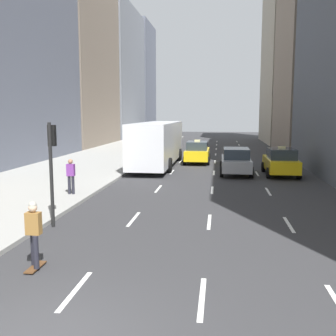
{
  "coord_description": "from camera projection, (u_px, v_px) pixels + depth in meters",
  "views": [
    {
      "loc": [
        2.9,
        -5.9,
        3.88
      ],
      "look_at": [
        0.81,
        10.16,
        1.64
      ],
      "focal_mm": 42.0,
      "sensor_mm": 36.0,
      "label": 1
    }
  ],
  "objects": [
    {
      "name": "sedan_black_near",
      "position": [
        236.0,
        161.0,
        25.35
      ],
      "size": [
        2.02,
        4.59,
        1.71
      ],
      "color": "#9EA0A5",
      "rests_on": "ground"
    },
    {
      "name": "building_row_right",
      "position": [
        333.0,
        3.0,
        32.2
      ],
      "size": [
        6.0,
        58.28,
        29.17
      ],
      "color": "slate",
      "rests_on": "ground"
    },
    {
      "name": "skateboarder",
      "position": [
        34.0,
        232.0,
        9.78
      ],
      "size": [
        0.36,
        0.8,
        1.75
      ],
      "color": "brown",
      "rests_on": "ground"
    },
    {
      "name": "taxi_lead",
      "position": [
        197.0,
        152.0,
        31.14
      ],
      "size": [
        2.02,
        4.4,
        1.87
      ],
      "color": "yellow",
      "rests_on": "ground"
    },
    {
      "name": "city_bus",
      "position": [
        158.0,
        142.0,
        29.18
      ],
      "size": [
        2.8,
        11.61,
        3.25
      ],
      "color": "silver",
      "rests_on": "ground"
    },
    {
      "name": "taxi_second",
      "position": [
        281.0,
        162.0,
        24.86
      ],
      "size": [
        2.02,
        4.4,
        1.87
      ],
      "color": "yellow",
      "rests_on": "ground"
    },
    {
      "name": "pedestrian_mid_block",
      "position": [
        71.0,
        175.0,
        18.31
      ],
      "size": [
        0.36,
        0.22,
        1.65
      ],
      "color": "#23232D",
      "rests_on": "sidewalk_left"
    },
    {
      "name": "lane_markings",
      "position": [
        214.0,
        167.0,
        28.96
      ],
      "size": [
        5.72,
        56.0,
        0.01
      ],
      "color": "white",
      "rests_on": "ground"
    },
    {
      "name": "building_row_left",
      "position": [
        65.0,
        30.0,
        42.78
      ],
      "size": [
        6.0,
        79.24,
        37.95
      ],
      "color": "gray",
      "rests_on": "ground"
    },
    {
      "name": "sidewalk_left",
      "position": [
        104.0,
        158.0,
        34.11
      ],
      "size": [
        8.0,
        66.0,
        0.15
      ],
      "primitive_type": "cube",
      "color": "#9E9E99",
      "rests_on": "ground"
    },
    {
      "name": "traffic_light_pole",
      "position": [
        52.0,
        157.0,
        13.37
      ],
      "size": [
        0.24,
        0.42,
        3.6
      ],
      "color": "black",
      "rests_on": "ground"
    }
  ]
}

